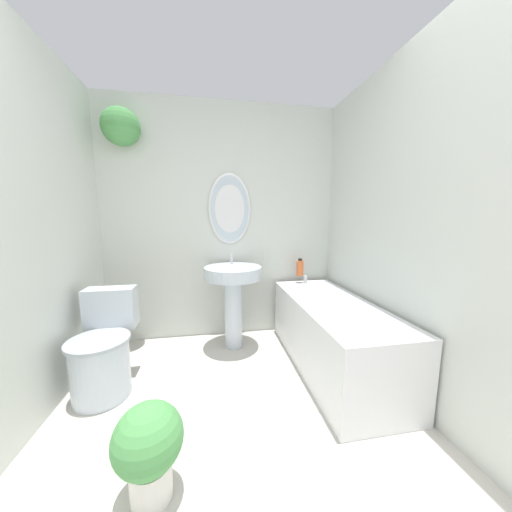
# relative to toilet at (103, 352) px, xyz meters

# --- Properties ---
(wall_back) EXTENTS (2.47, 0.33, 2.40)m
(wall_back) POSITION_rel_toilet_xyz_m (0.83, 0.82, 0.99)
(wall_back) COLOR silver
(wall_back) RESTS_ON ground_plane
(wall_left) EXTENTS (0.06, 2.40, 2.40)m
(wall_left) POSITION_rel_toilet_xyz_m (-0.29, -0.34, 0.90)
(wall_left) COLOR silver
(wall_left) RESTS_ON ground_plane
(wall_right) EXTENTS (0.06, 2.40, 2.40)m
(wall_right) POSITION_rel_toilet_xyz_m (2.12, -0.34, 0.90)
(wall_right) COLOR silver
(wall_right) RESTS_ON ground_plane
(toilet) EXTENTS (0.40, 0.56, 0.72)m
(toilet) POSITION_rel_toilet_xyz_m (0.00, 0.00, 0.00)
(toilet) COLOR silver
(toilet) RESTS_ON ground_plane
(pedestal_sink) EXTENTS (0.54, 0.54, 0.90)m
(pedestal_sink) POSITION_rel_toilet_xyz_m (0.98, 0.49, 0.30)
(pedestal_sink) COLOR silver
(pedestal_sink) RESTS_ON ground_plane
(bathtub) EXTENTS (0.60, 1.48, 0.65)m
(bathtub) POSITION_rel_toilet_xyz_m (1.77, 0.01, -0.00)
(bathtub) COLOR silver
(bathtub) RESTS_ON ground_plane
(shampoo_bottle) EXTENTS (0.08, 0.08, 0.18)m
(shampoo_bottle) POSITION_rel_toilet_xyz_m (1.72, 0.68, 0.43)
(shampoo_bottle) COLOR #DB6633
(shampoo_bottle) RESTS_ON bathtub
(potted_plant) EXTENTS (0.30, 0.30, 0.45)m
(potted_plant) POSITION_rel_toilet_xyz_m (0.49, -0.83, -0.03)
(potted_plant) COLOR silver
(potted_plant) RESTS_ON ground_plane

